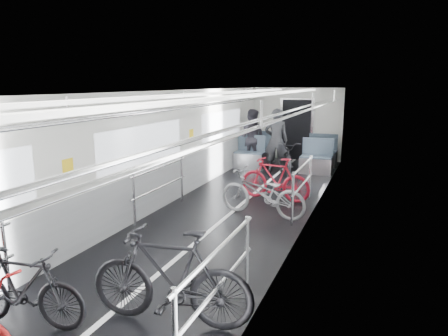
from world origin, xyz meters
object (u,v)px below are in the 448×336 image
Objects in this scene: bike_left_mid at (22,288)px; person_seated at (251,138)px; bike_right_near at (171,277)px; bike_right_mid at (262,193)px; bike_right_far at (275,179)px; bike_aisle at (287,157)px; person_standing at (276,140)px.

bike_left_mid is 9.00m from person_seated.
bike_right_near reaches higher than bike_right_mid.
bike_left_mid is 0.92× the size of bike_right_far.
bike_aisle is at bearing -166.93° from bike_right_mid.
bike_aisle is (-0.53, 7.78, -0.07)m from bike_right_near.
person_standing is 1.11m from person_seated.
bike_right_near is 1.03× the size of bike_right_mid.
bike_left_mid is 0.83× the size of person_seated.
bike_aisle is at bearing 151.43° from person_seated.
bike_right_near is 1.01× the size of bike_aisle.
person_seated reaches higher than bike_right_far.
person_seated is at bearing -43.05° from person_standing.
bike_right_mid is 0.98× the size of bike_aisle.
bike_right_far is 0.87× the size of person_standing.
bike_left_mid is 4.61m from bike_right_mid.
bike_right_far reaches higher than bike_aisle.
bike_left_mid is at bearing -115.38° from bike_aisle.
bike_right_mid is (1.33, 4.41, 0.02)m from bike_left_mid.
bike_right_near is 7.84m from person_standing.
bike_right_near reaches higher than bike_left_mid.
person_standing reaches higher than bike_left_mid.
person_seated is at bearing -152.67° from bike_right_mid.
bike_right_far is (-0.15, 4.95, -0.06)m from bike_right_near.
person_standing reaches higher than bike_right_near.
bike_right_far is (1.28, 5.57, 0.04)m from bike_left_mid.
bike_left_mid is 0.81× the size of bike_right_near.
person_seated is (-1.65, 3.42, 0.40)m from bike_right_far.
person_standing is (-0.86, 7.78, 0.38)m from bike_right_near.
bike_right_far is 2.85m from bike_aisle.
bike_right_mid is 4.01m from bike_aisle.
bike_right_near is 1.02× the size of person_seated.
person_standing is (-0.71, 2.83, 0.44)m from bike_right_far.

